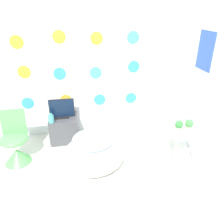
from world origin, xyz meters
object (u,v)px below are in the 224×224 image
Objects in this scene: bathtub at (94,155)px; tv at (62,109)px; chair at (16,147)px; potted_plant_left at (179,127)px; vase at (51,119)px; potted_plant_right at (189,125)px.

bathtub is 1.03m from tv.
chair is 1.95× the size of tv.
chair is 2.36m from potted_plant_left.
bathtub is 0.98m from vase.
chair is at bearing 171.86° from potted_plant_right.
chair is at bearing -144.46° from tv.
chair is at bearing -146.23° from vase.
bathtub is 1.04× the size of chair.
bathtub is 4.29× the size of potted_plant_left.
vase is 2.09m from potted_plant_right.
chair is 5.10× the size of vase.
vase is at bearing 158.67° from potted_plant_left.
chair is at bearing 159.39° from bathtub.
chair is 0.89m from tv.
potted_plant_left reaches higher than potted_plant_right.
bathtub is at bearing -178.01° from potted_plant_left.
chair reaches higher than bathtub.
vase reaches higher than bathtub.
potted_plant_right is at bearing 5.29° from potted_plant_left.
potted_plant_left is at bearing 1.99° from bathtub.
potted_plant_right is (1.97, -0.69, 0.07)m from vase.
chair reaches higher than tv.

